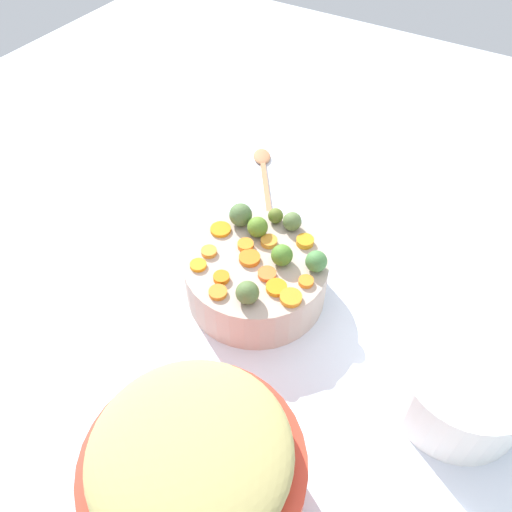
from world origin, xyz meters
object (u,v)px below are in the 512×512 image
serving_bowl_carrots (256,276)px  metal_pot (198,483)px  casserole_dish (461,386)px  wooden_spoon (264,172)px

serving_bowl_carrots → metal_pot: (0.13, -0.36, 0.03)m
casserole_dish → serving_bowl_carrots: bearing=175.1°
metal_pot → wooden_spoon: bearing=113.8°
metal_pot → casserole_dish: bearing=52.1°
metal_pot → casserole_dish: metal_pot is taller
serving_bowl_carrots → metal_pot: 0.39m
metal_pot → casserole_dish: (0.26, 0.33, -0.02)m
wooden_spoon → casserole_dish: casserole_dish is taller
serving_bowl_carrots → wooden_spoon: 0.37m
serving_bowl_carrots → metal_pot: size_ratio=0.94×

